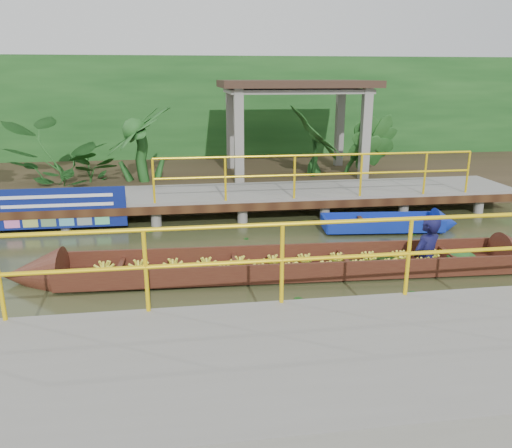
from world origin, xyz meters
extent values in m
plane|color=#2D351A|center=(0.00, 0.00, 0.00)|extent=(80.00, 80.00, 0.00)
cube|color=#2E2317|center=(0.00, 7.50, 0.23)|extent=(30.00, 8.00, 0.45)
cube|color=gray|center=(0.00, 3.50, 0.50)|extent=(16.00, 2.00, 0.15)
cube|color=#321A0D|center=(0.00, 2.50, 0.42)|extent=(16.00, 0.12, 0.18)
cylinder|color=yellow|center=(2.75, 2.55, 1.57)|extent=(7.50, 0.05, 0.05)
cylinder|color=yellow|center=(2.75, 2.55, 1.12)|extent=(7.50, 0.05, 0.05)
cylinder|color=yellow|center=(2.75, 2.55, 1.07)|extent=(0.05, 0.05, 1.00)
cylinder|color=gray|center=(-4.00, 2.70, 0.22)|extent=(0.24, 0.24, 0.55)
cylinder|color=gray|center=(-4.00, 4.30, 0.22)|extent=(0.24, 0.24, 0.55)
cylinder|color=gray|center=(-2.00, 2.70, 0.22)|extent=(0.24, 0.24, 0.55)
cylinder|color=gray|center=(-2.00, 4.30, 0.22)|extent=(0.24, 0.24, 0.55)
cylinder|color=gray|center=(0.00, 2.70, 0.22)|extent=(0.24, 0.24, 0.55)
cylinder|color=gray|center=(0.00, 4.30, 0.22)|extent=(0.24, 0.24, 0.55)
cylinder|color=gray|center=(2.00, 2.70, 0.22)|extent=(0.24, 0.24, 0.55)
cylinder|color=gray|center=(2.00, 4.30, 0.22)|extent=(0.24, 0.24, 0.55)
cylinder|color=gray|center=(4.00, 2.70, 0.22)|extent=(0.24, 0.24, 0.55)
cylinder|color=gray|center=(4.00, 4.30, 0.22)|extent=(0.24, 0.24, 0.55)
cylinder|color=gray|center=(6.00, 2.70, 0.22)|extent=(0.24, 0.24, 0.55)
cylinder|color=gray|center=(6.00, 4.30, 0.22)|extent=(0.24, 0.24, 0.55)
cylinder|color=gray|center=(0.00, 2.70, 0.22)|extent=(0.24, 0.24, 0.55)
cube|color=gray|center=(1.00, -4.20, 0.30)|extent=(18.00, 2.40, 0.70)
cylinder|color=yellow|center=(1.00, -3.05, 1.65)|extent=(10.00, 0.05, 0.05)
cylinder|color=yellow|center=(1.00, -3.05, 1.20)|extent=(10.00, 0.05, 0.05)
cylinder|color=yellow|center=(1.00, -3.05, 1.15)|extent=(0.05, 0.05, 1.00)
cube|color=gray|center=(1.20, 5.10, 1.60)|extent=(0.25, 0.25, 2.80)
cube|color=gray|center=(4.80, 5.10, 1.60)|extent=(0.25, 0.25, 2.80)
cube|color=gray|center=(1.20, 7.50, 1.60)|extent=(0.25, 0.25, 2.80)
cube|color=gray|center=(4.80, 7.50, 1.60)|extent=(0.25, 0.25, 2.80)
cube|color=gray|center=(3.00, 6.30, 2.90)|extent=(4.00, 2.60, 0.12)
cube|color=#35241A|center=(3.00, 6.30, 3.10)|extent=(4.40, 3.00, 0.20)
cube|color=#144015|center=(0.00, 10.00, 2.00)|extent=(30.00, 0.80, 4.00)
cube|color=#3D1710|center=(1.46, -0.57, 0.06)|extent=(7.84, 1.30, 0.06)
cube|color=#3D1710|center=(1.48, -0.09, 0.20)|extent=(7.80, 0.39, 0.33)
cube|color=#3D1710|center=(1.44, -1.06, 0.20)|extent=(7.80, 0.39, 0.33)
cone|color=#3D1710|center=(-2.88, -0.39, 0.14)|extent=(1.01, 0.98, 0.94)
ellipsoid|color=#144015|center=(4.58, -0.70, 0.16)|extent=(0.56, 0.45, 0.25)
imported|color=#0F103A|center=(3.90, -0.68, 0.98)|extent=(0.78, 0.69, 1.78)
cube|color=navy|center=(4.00, 1.60, 0.09)|extent=(2.64, 1.01, 0.09)
cube|color=navy|center=(4.03, 1.99, 0.19)|extent=(2.58, 0.29, 0.26)
cube|color=navy|center=(3.96, 1.21, 0.19)|extent=(2.58, 0.29, 0.26)
cube|color=navy|center=(2.71, 1.72, 0.19)|extent=(0.12, 0.78, 0.26)
cone|color=navy|center=(5.45, 1.46, 0.14)|extent=(0.58, 0.77, 0.72)
cube|color=#321A0D|center=(3.57, 1.64, 0.22)|extent=(0.16, 0.78, 0.04)
cube|color=navy|center=(-3.06, 2.48, 0.55)|extent=(2.89, 0.03, 0.90)
cube|color=white|center=(-3.06, 2.46, 0.82)|extent=(2.35, 0.01, 0.07)
cube|color=white|center=(-3.06, 2.46, 0.62)|extent=(2.35, 0.01, 0.07)
imported|color=#144015|center=(-3.50, 5.30, 1.31)|extent=(1.38, 1.38, 1.72)
imported|color=#144015|center=(-1.50, 5.30, 1.31)|extent=(1.38, 1.38, 1.72)
imported|color=#144015|center=(3.50, 5.30, 1.31)|extent=(1.38, 1.38, 1.72)
imported|color=#144015|center=(5.00, 5.30, 1.31)|extent=(1.38, 1.38, 1.72)
camera|label=1|loc=(-0.31, -8.53, 3.31)|focal=35.00mm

